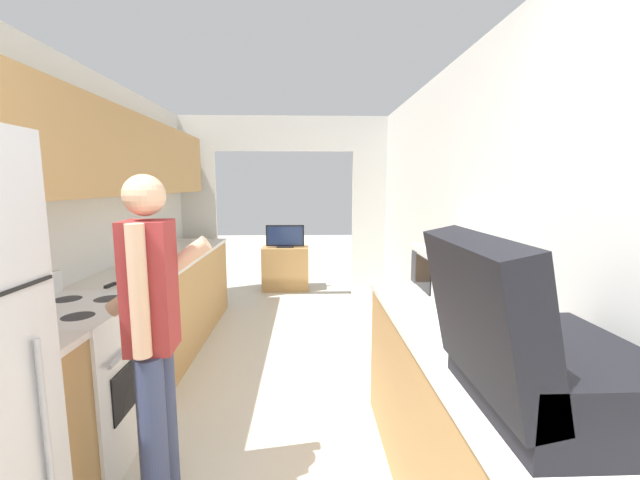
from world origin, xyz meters
TOP-DOWN VIEW (x-y plane):
  - wall_left at (-1.31, 2.18)m, footprint 0.38×7.15m
  - wall_right at (1.39, 1.78)m, footprint 0.06×7.15m
  - wall_far_with_doorway at (0.00, 4.78)m, footprint 3.12×0.06m
  - counter_left at (-1.06, 3.01)m, footprint 0.62×3.68m
  - counter_right at (1.06, 1.20)m, footprint 0.62×2.06m
  - range_oven at (-1.05, 1.72)m, footprint 0.66×0.73m
  - person at (-0.44, 1.33)m, footprint 0.53×0.39m
  - suitcase at (0.98, 0.63)m, footprint 0.57×0.60m
  - microwave at (1.18, 1.91)m, footprint 0.33×0.49m
  - book_stack at (1.10, 1.28)m, footprint 0.25×0.29m
  - tv_cabinet at (-0.04, 5.48)m, footprint 0.71×0.42m
  - television at (-0.04, 5.44)m, footprint 0.58×0.16m
  - knife at (-1.06, 2.24)m, footprint 0.07×0.34m

SIDE VIEW (x-z plane):
  - tv_cabinet at x=-0.04m, z-range 0.00..0.66m
  - counter_left at x=-1.06m, z-range 0.00..0.92m
  - counter_right at x=1.06m, z-range 0.00..0.92m
  - range_oven at x=-1.05m, z-range -0.06..1.00m
  - television at x=-0.04m, z-range 0.66..1.00m
  - person at x=-0.44m, z-range 0.06..1.73m
  - knife at x=-1.06m, z-range 0.92..0.94m
  - book_stack at x=1.10m, z-range 0.92..0.99m
  - microwave at x=1.18m, z-range 0.92..1.22m
  - suitcase at x=0.98m, z-range 0.83..1.38m
  - wall_right at x=1.39m, z-range 0.00..2.50m
  - wall_far_with_doorway at x=0.00m, z-range 0.21..2.71m
  - wall_left at x=-1.31m, z-range 0.25..2.75m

